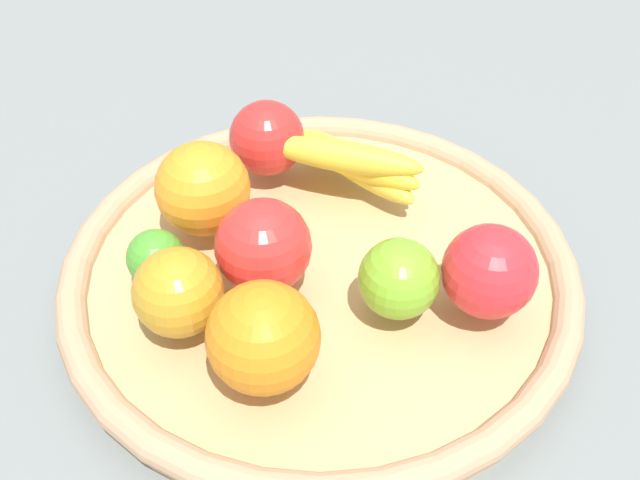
{
  "coord_description": "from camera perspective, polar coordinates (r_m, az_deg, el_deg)",
  "views": [
    {
      "loc": [
        0.18,
        -0.43,
        0.5
      ],
      "look_at": [
        0.0,
        0.0,
        0.06
      ],
      "focal_mm": 42.35,
      "sensor_mm": 36.0,
      "label": 1
    }
  ],
  "objects": [
    {
      "name": "ground_plane",
      "position": [
        0.68,
        0.0,
        -3.75
      ],
      "size": [
        2.4,
        2.4,
        0.0
      ],
      "primitive_type": "plane",
      "color": "slate",
      "rests_on": "ground"
    },
    {
      "name": "basket",
      "position": [
        0.67,
        0.0,
        -2.52
      ],
      "size": [
        0.45,
        0.45,
        0.04
      ],
      "color": "tan",
      "rests_on": "ground_plane"
    },
    {
      "name": "banana_bunch",
      "position": [
        0.71,
        2.19,
        6.02
      ],
      "size": [
        0.15,
        0.09,
        0.06
      ],
      "color": "yellow",
      "rests_on": "basket"
    },
    {
      "name": "apple_2",
      "position": [
        0.58,
        -10.66,
        -3.9
      ],
      "size": [
        0.09,
        0.09,
        0.07
      ],
      "primitive_type": "sphere",
      "rotation": [
        0.0,
        0.0,
        3.45
      ],
      "color": "gold",
      "rests_on": "basket"
    },
    {
      "name": "orange_0",
      "position": [
        0.66,
        -8.91,
        3.79
      ],
      "size": [
        0.1,
        0.1,
        0.08
      ],
      "primitive_type": "sphere",
      "rotation": [
        0.0,
        0.0,
        4.54
      ],
      "color": "orange",
      "rests_on": "basket"
    },
    {
      "name": "orange_1",
      "position": [
        0.54,
        -4.32,
        -7.36
      ],
      "size": [
        0.1,
        0.1,
        0.08
      ],
      "primitive_type": "sphere",
      "rotation": [
        0.0,
        0.0,
        1.27
      ],
      "color": "orange",
      "rests_on": "basket"
    },
    {
      "name": "apple_4",
      "position": [
        0.6,
        12.64,
        -2.47
      ],
      "size": [
        0.11,
        0.11,
        0.08
      ],
      "primitive_type": "sphere",
      "rotation": [
        0.0,
        0.0,
        3.97
      ],
      "color": "red",
      "rests_on": "basket"
    },
    {
      "name": "lime_0",
      "position": [
        0.63,
        -12.3,
        -1.33
      ],
      "size": [
        0.06,
        0.06,
        0.05
      ],
      "primitive_type": "sphere",
      "rotation": [
        0.0,
        0.0,
        1.22
      ],
      "color": "green",
      "rests_on": "basket"
    },
    {
      "name": "apple_0",
      "position": [
        0.73,
        -4.04,
        7.69
      ],
      "size": [
        0.1,
        0.1,
        0.07
      ],
      "primitive_type": "sphere",
      "rotation": [
        0.0,
        0.0,
        5.64
      ],
      "color": "red",
      "rests_on": "basket"
    },
    {
      "name": "apple_3",
      "position": [
        0.59,
        5.98,
        -2.93
      ],
      "size": [
        0.08,
        0.08,
        0.06
      ],
      "primitive_type": "sphere",
      "rotation": [
        0.0,
        0.0,
        3.38
      ],
      "color": "#75BA2C",
      "rests_on": "basket"
    },
    {
      "name": "apple_1",
      "position": [
        0.61,
        -4.31,
        -0.48
      ],
      "size": [
        0.11,
        0.11,
        0.08
      ],
      "primitive_type": "sphere",
      "rotation": [
        0.0,
        0.0,
        0.63
      ],
      "color": "red",
      "rests_on": "basket"
    }
  ]
}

